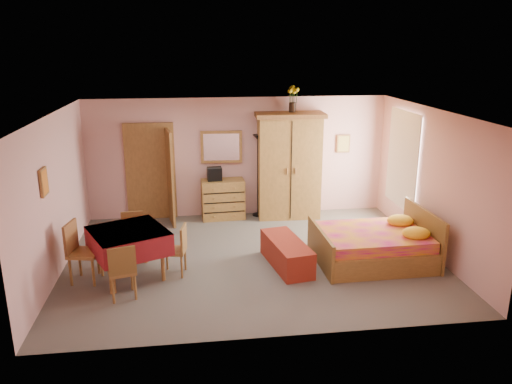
{
  "coord_description": "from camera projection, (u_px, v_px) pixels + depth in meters",
  "views": [
    {
      "loc": [
        -1.01,
        -8.13,
        3.67
      ],
      "look_at": [
        0.1,
        0.3,
        1.15
      ],
      "focal_mm": 35.0,
      "sensor_mm": 36.0,
      "label": 1
    }
  ],
  "objects": [
    {
      "name": "sunflower_vase",
      "position": [
        293.0,
        99.0,
        10.51
      ],
      "size": [
        0.24,
        0.24,
        0.55
      ],
      "primitive_type": "cube",
      "rotation": [
        0.0,
        0.0,
        -0.06
      ],
      "color": "yellow",
      "rests_on": "wardrobe"
    },
    {
      "name": "ceiling",
      "position": [
        252.0,
        113.0,
        8.16
      ],
      "size": [
        6.5,
        6.5,
        0.0
      ],
      "primitive_type": "plane",
      "rotation": [
        3.14,
        0.0,
        0.0
      ],
      "color": "brown",
      "rests_on": "wall_back"
    },
    {
      "name": "picture_left",
      "position": [
        44.0,
        182.0,
        7.44
      ],
      "size": [
        0.04,
        0.32,
        0.42
      ],
      "primitive_type": "cube",
      "color": "orange",
      "rests_on": "wall_left"
    },
    {
      "name": "floor_lamp",
      "position": [
        258.0,
        176.0,
        10.91
      ],
      "size": [
        0.3,
        0.3,
        1.82
      ],
      "primitive_type": "cube",
      "rotation": [
        0.0,
        0.0,
        0.38
      ],
      "color": "black",
      "rests_on": "floor"
    },
    {
      "name": "wall_right",
      "position": [
        432.0,
        182.0,
        8.94
      ],
      "size": [
        0.1,
        5.0,
        2.6
      ],
      "primitive_type": "cube",
      "color": "#D69E9B",
      "rests_on": "floor"
    },
    {
      "name": "wall_front",
      "position": [
        278.0,
        245.0,
        6.15
      ],
      "size": [
        6.5,
        0.1,
        2.6
      ],
      "primitive_type": "cube",
      "color": "#D69E9B",
      "rests_on": "floor"
    },
    {
      "name": "bench",
      "position": [
        287.0,
        253.0,
        8.56
      ],
      "size": [
        0.74,
        1.44,
        0.46
      ],
      "primitive_type": "cube",
      "rotation": [
        0.0,
        0.0,
        0.17
      ],
      "color": "maroon",
      "rests_on": "floor"
    },
    {
      "name": "dining_table",
      "position": [
        130.0,
        254.0,
        8.1
      ],
      "size": [
        1.48,
        1.48,
        0.82
      ],
      "primitive_type": "cube",
      "rotation": [
        0.0,
        0.0,
        0.43
      ],
      "color": "maroon",
      "rests_on": "floor"
    },
    {
      "name": "picture_back",
      "position": [
        343.0,
        144.0,
        11.1
      ],
      "size": [
        0.3,
        0.04,
        0.4
      ],
      "primitive_type": "cube",
      "color": "#D8BF59",
      "rests_on": "wall_back"
    },
    {
      "name": "chair_west",
      "position": [
        85.0,
        252.0,
        7.93
      ],
      "size": [
        0.53,
        0.53,
        1.0
      ],
      "primitive_type": "cube",
      "rotation": [
        0.0,
        0.0,
        -1.77
      ],
      "color": "#AA7439",
      "rests_on": "floor"
    },
    {
      "name": "floor",
      "position": [
        253.0,
        259.0,
        8.9
      ],
      "size": [
        6.5,
        6.5,
        0.0
      ],
      "primitive_type": "plane",
      "color": "slate",
      "rests_on": "ground"
    },
    {
      "name": "wall_back",
      "position": [
        238.0,
        157.0,
        10.91
      ],
      "size": [
        6.5,
        0.1,
        2.6
      ],
      "primitive_type": "cube",
      "color": "#D69E9B",
      "rests_on": "floor"
    },
    {
      "name": "chest_of_drawers",
      "position": [
        223.0,
        199.0,
        10.86
      ],
      "size": [
        0.94,
        0.51,
        0.87
      ],
      "primitive_type": "cube",
      "rotation": [
        0.0,
        0.0,
        0.05
      ],
      "color": "#A27637",
      "rests_on": "floor"
    },
    {
      "name": "chair_south",
      "position": [
        122.0,
        270.0,
        7.44
      ],
      "size": [
        0.48,
        0.48,
        0.87
      ],
      "primitive_type": "cube",
      "rotation": [
        0.0,
        0.0,
        0.26
      ],
      "color": "olive",
      "rests_on": "floor"
    },
    {
      "name": "chair_east",
      "position": [
        174.0,
        250.0,
        8.2
      ],
      "size": [
        0.45,
        0.45,
        0.85
      ],
      "primitive_type": "cube",
      "rotation": [
        0.0,
        0.0,
        1.39
      ],
      "color": "#9B6934",
      "rests_on": "floor"
    },
    {
      "name": "wall_left",
      "position": [
        55.0,
        196.0,
        8.12
      ],
      "size": [
        0.1,
        5.0,
        2.6
      ],
      "primitive_type": "cube",
      "color": "#D69E9B",
      "rests_on": "floor"
    },
    {
      "name": "stereo",
      "position": [
        214.0,
        174.0,
        10.67
      ],
      "size": [
        0.32,
        0.25,
        0.29
      ],
      "primitive_type": "cube",
      "rotation": [
        0.0,
        0.0,
        0.07
      ],
      "color": "black",
      "rests_on": "chest_of_drawers"
    },
    {
      "name": "wardrobe",
      "position": [
        289.0,
        166.0,
        10.8
      ],
      "size": [
        1.49,
        0.81,
        2.3
      ],
      "primitive_type": "cube",
      "rotation": [
        0.0,
        0.0,
        -0.04
      ],
      "color": "#A97B39",
      "rests_on": "floor"
    },
    {
      "name": "wall_mirror",
      "position": [
        221.0,
        147.0,
        10.74
      ],
      "size": [
        0.89,
        0.09,
        0.7
      ],
      "primitive_type": "cube",
      "rotation": [
        0.0,
        0.0,
        -0.05
      ],
      "color": "white",
      "rests_on": "wall_back"
    },
    {
      "name": "window",
      "position": [
        403.0,
        159.0,
        10.03
      ],
      "size": [
        0.08,
        1.4,
        1.95
      ],
      "primitive_type": "cube",
      "color": "white",
      "rests_on": "wall_right"
    },
    {
      "name": "doorway",
      "position": [
        151.0,
        173.0,
        10.72
      ],
      "size": [
        1.06,
        0.12,
        2.15
      ],
      "primitive_type": "cube",
      "color": "#9E6B35",
      "rests_on": "floor"
    },
    {
      "name": "chair_north",
      "position": [
        133.0,
        237.0,
        8.75
      ],
      "size": [
        0.42,
        0.42,
        0.84
      ],
      "primitive_type": "cube",
      "rotation": [
        0.0,
        0.0,
        3.25
      ],
      "color": "#AA7C39",
      "rests_on": "floor"
    },
    {
      "name": "bed",
      "position": [
        373.0,
        237.0,
        8.68
      ],
      "size": [
        1.99,
        1.58,
        0.91
      ],
      "primitive_type": "cube",
      "rotation": [
        0.0,
        0.0,
        0.02
      ],
      "color": "#BF126F",
      "rests_on": "floor"
    }
  ]
}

